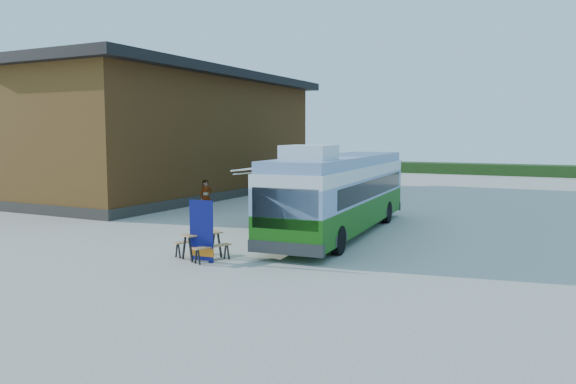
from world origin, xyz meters
The scene contains 10 objects.
ground centered at (0.00, 0.00, 0.00)m, with size 100.00×100.00×0.00m, color #BCB7AD.
barn centered at (-10.50, 10.00, 3.59)m, with size 9.60×21.20×7.50m.
hedge centered at (8.00, 38.00, 0.50)m, with size 40.00×3.00×1.00m, color #264419.
bus centered at (3.60, 1.70, 1.63)m, with size 3.22×11.23×3.40m.
awning centered at (1.23, 1.61, 2.48)m, with size 2.73×4.06×0.50m.
banner centered at (1.71, -4.55, 0.75)m, with size 0.80×0.22×1.83m.
picnic_table centered at (1.46, -4.19, 0.58)m, with size 1.73×1.65×0.78m.
person_a centered at (-4.11, 3.89, 0.81)m, with size 0.59×0.39×1.62m, color #999999.
person_b centered at (-5.69, 12.39, 0.83)m, with size 0.81×0.63×1.66m, color #999999.
slurry_tanker centered at (-1.62, 11.04, 1.41)m, with size 2.06×6.65×2.45m.
Camera 1 is at (11.35, -17.87, 3.72)m, focal length 35.00 mm.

